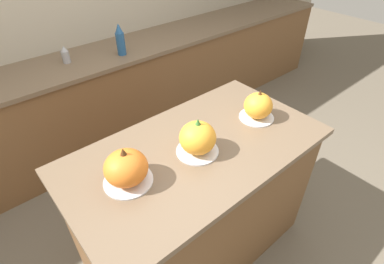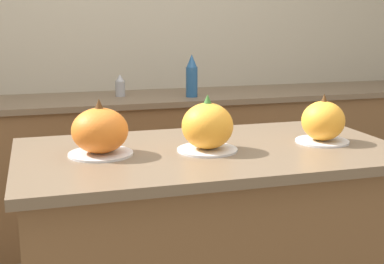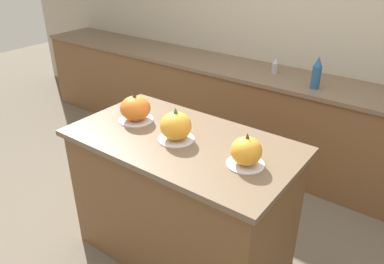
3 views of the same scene
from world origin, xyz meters
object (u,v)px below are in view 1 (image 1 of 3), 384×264
at_px(pumpkin_cake_center, 198,138).
at_px(bottle_short, 65,55).
at_px(pumpkin_cake_right, 258,106).
at_px(pumpkin_cake_left, 126,168).
at_px(bottle_tall, 120,40).

xyz_separation_m(pumpkin_cake_center, bottle_short, (-0.08, 1.51, -0.03)).
bearing_deg(pumpkin_cake_center, pumpkin_cake_right, 0.29).
xyz_separation_m(pumpkin_cake_right, bottle_short, (-0.55, 1.51, -0.02)).
xyz_separation_m(pumpkin_cake_left, bottle_short, (0.30, 1.46, -0.03)).
relative_size(bottle_tall, bottle_short, 1.92).
relative_size(pumpkin_cake_left, bottle_short, 1.67).
xyz_separation_m(pumpkin_cake_center, pumpkin_cake_right, (0.47, 0.00, -0.01)).
distance_m(pumpkin_cake_left, pumpkin_cake_right, 0.85).
bearing_deg(pumpkin_cake_right, bottle_short, 110.01).
relative_size(pumpkin_cake_left, bottle_tall, 0.87).
distance_m(pumpkin_cake_left, pumpkin_cake_center, 0.38).
bearing_deg(bottle_short, bottle_tall, -19.11).
relative_size(pumpkin_cake_left, pumpkin_cake_center, 1.04).
bearing_deg(pumpkin_cake_center, bottle_tall, 75.88).
bearing_deg(pumpkin_cake_left, bottle_short, 78.38).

